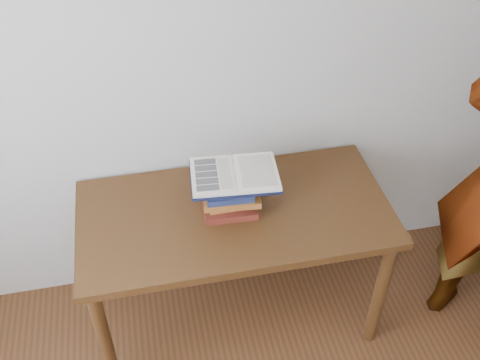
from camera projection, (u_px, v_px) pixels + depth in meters
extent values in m
cube|color=#B6B3AC|center=(193.00, 61.00, 2.38)|extent=(3.50, 0.04, 2.60)
cube|color=#452211|center=(235.00, 214.00, 2.50)|extent=(1.39, 0.69, 0.04)
cylinder|color=#452211|center=(105.00, 341.00, 2.44)|extent=(0.06, 0.06, 0.70)
cylinder|color=#452211|center=(380.00, 293.00, 2.63)|extent=(0.06, 0.06, 0.70)
cylinder|color=#452211|center=(102.00, 245.00, 2.86)|extent=(0.06, 0.06, 0.70)
cylinder|color=#452211|center=(339.00, 210.00, 3.06)|extent=(0.06, 0.06, 0.70)
cube|color=maroon|center=(230.00, 207.00, 2.48)|extent=(0.24, 0.19, 0.03)
cube|color=#9A5E23|center=(229.00, 200.00, 2.47)|extent=(0.20, 0.13, 0.03)
cube|color=#9A5E23|center=(231.00, 196.00, 2.45)|extent=(0.26, 0.18, 0.03)
cube|color=navy|center=(229.00, 190.00, 2.43)|extent=(0.21, 0.17, 0.03)
cube|color=navy|center=(230.00, 185.00, 2.41)|extent=(0.22, 0.18, 0.02)
cube|color=#9A5E23|center=(234.00, 180.00, 2.39)|extent=(0.24, 0.18, 0.03)
cube|color=black|center=(234.00, 177.00, 2.38)|extent=(0.40, 0.29, 0.01)
cube|color=beige|center=(212.00, 176.00, 2.36)|extent=(0.20, 0.26, 0.02)
cube|color=beige|center=(256.00, 172.00, 2.38)|extent=(0.20, 0.26, 0.02)
cylinder|color=beige|center=(234.00, 174.00, 2.37)|extent=(0.03, 0.25, 0.01)
cube|color=black|center=(205.00, 162.00, 2.42)|extent=(0.10, 0.04, 0.00)
cube|color=black|center=(206.00, 168.00, 2.38)|extent=(0.10, 0.04, 0.00)
cube|color=black|center=(206.00, 174.00, 2.35)|extent=(0.10, 0.04, 0.00)
cube|color=black|center=(207.00, 181.00, 2.32)|extent=(0.10, 0.04, 0.00)
cube|color=black|center=(208.00, 188.00, 2.29)|extent=(0.10, 0.04, 0.00)
cube|color=beige|center=(225.00, 173.00, 2.36)|extent=(0.06, 0.21, 0.00)
cube|color=beige|center=(257.00, 171.00, 2.37)|extent=(0.16, 0.22, 0.00)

